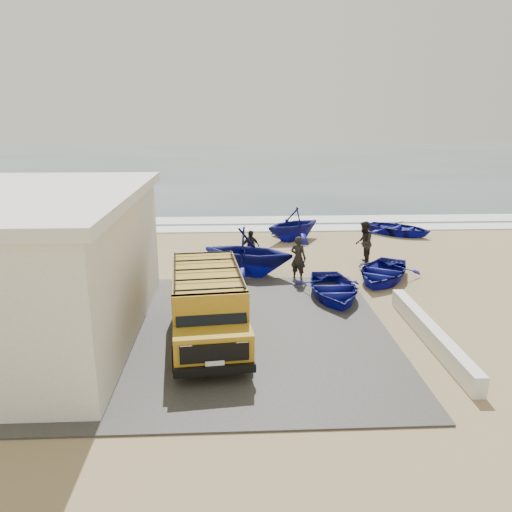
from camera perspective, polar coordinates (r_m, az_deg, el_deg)
name	(u,v)px	position (r m, az deg, el deg)	size (l,w,h in m)	color
ground	(252,307)	(17.11, -0.42, -5.85)	(160.00, 160.00, 0.00)	#998159
slab	(189,332)	(15.31, -7.69, -8.61)	(12.00, 10.00, 0.05)	#3D3B38
ocean	(236,161)	(72.17, -2.27, 10.81)	(180.00, 88.00, 0.01)	#385166
surf_line	(244,229)	(28.60, -1.40, 3.12)	(180.00, 1.60, 0.06)	white
surf_wash	(243,220)	(31.04, -1.51, 4.12)	(180.00, 2.20, 0.04)	white
parapet	(431,334)	(15.31, 19.32, -8.38)	(0.35, 6.00, 0.55)	silver
van	(208,304)	(14.31, -5.55, -5.44)	(2.46, 5.17, 2.14)	#B4851B
boat_near_left	(333,289)	(17.99, 8.79, -3.71)	(2.50, 3.50, 0.73)	navy
boat_near_right	(382,272)	(20.25, 14.25, -1.76)	(2.56, 3.58, 0.74)	navy
boat_mid_left	(248,251)	(20.21, -0.96, 0.53)	(3.24, 3.75, 1.98)	navy
boat_far_left	(293,224)	(26.03, 4.28, 3.67)	(2.81, 3.26, 1.72)	navy
boat_far_right	(399,228)	(28.30, 16.04, 3.04)	(2.45, 3.43, 0.71)	navy
fisherman_front	(298,258)	(19.67, 4.85, -0.25)	(0.65, 0.43, 1.78)	black
fisherman_middle	(364,243)	(22.26, 12.20, 1.49)	(0.92, 0.72, 1.89)	black
fisherman_back	(250,247)	(21.71, -0.65, 0.99)	(0.89, 0.37, 1.52)	black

